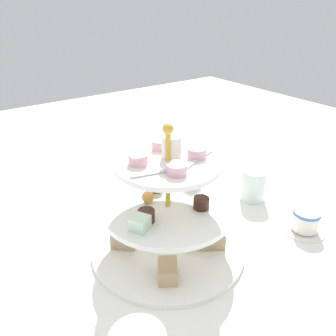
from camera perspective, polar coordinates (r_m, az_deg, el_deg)
ground_plane at (r=0.72m, az=0.00°, el=-13.27°), size 2.40×2.40×0.00m
tiered_serving_stand at (r=0.67m, az=0.03°, el=-8.00°), size 0.30×0.30×0.27m
water_glass_short_left at (r=0.89m, az=13.86°, el=-2.69°), size 0.06×0.06×0.08m
teacup_with_saucer at (r=0.81m, az=21.74°, el=-8.19°), size 0.09×0.09×0.05m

